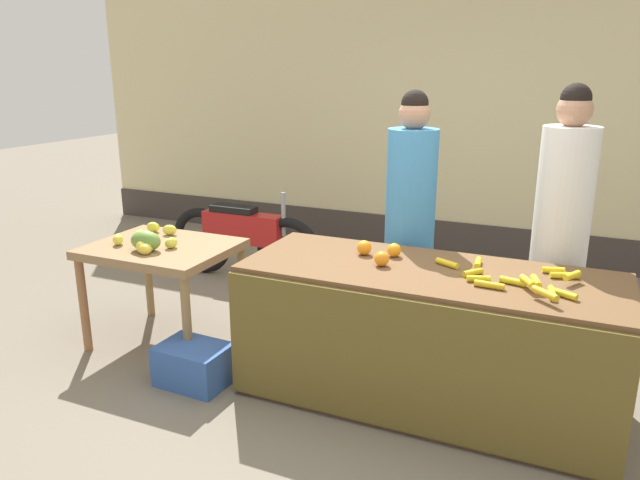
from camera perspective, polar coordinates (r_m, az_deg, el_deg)
ground_plane at (r=3.94m, az=3.78°, el=-13.51°), size 24.00×24.00×0.00m
market_wall_back at (r=6.44m, az=13.84°, el=11.63°), size 9.12×0.23×3.04m
fruit_stall_counter at (r=3.63m, az=10.04°, el=-9.08°), size 2.16×0.85×0.83m
side_table_wooden at (r=4.37m, az=-14.83°, el=-1.65°), size 0.98×0.79×0.75m
banana_bunch_pile at (r=3.39m, az=18.53°, el=-3.54°), size 0.80×0.58×0.07m
orange_pile at (r=3.63m, az=5.64°, el=-1.15°), size 0.27×0.29×0.09m
mango_papaya_pile at (r=4.29m, az=-16.26°, el=-0.01°), size 0.49×0.57×0.14m
vendor_woman_blue_shirt at (r=4.15m, az=8.57°, el=1.57°), size 0.34×0.34×1.81m
vendor_woman_white_shirt at (r=4.03m, az=21.98°, el=0.52°), size 0.34×0.34×1.86m
parked_motorcycle at (r=5.65m, az=-7.32°, el=0.16°), size 1.60×0.18×0.88m
produce_crate at (r=3.96m, az=-11.96°, el=-11.56°), size 0.45×0.34×0.26m
produce_sack at (r=4.76m, az=-1.53°, el=-5.00°), size 0.32×0.38×0.46m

